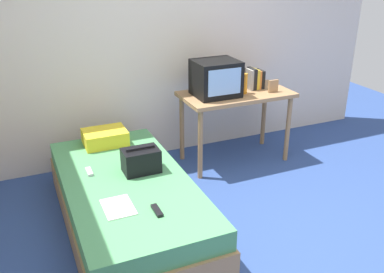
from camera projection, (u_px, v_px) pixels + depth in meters
ground_plane at (258, 248)px, 3.31m from camera, size 8.00×8.00×0.00m
wall_back at (165, 37)px, 4.48m from camera, size 5.20×0.10×2.60m
bed at (128, 202)px, 3.52m from camera, size 1.00×2.00×0.43m
desk at (236, 102)px, 4.48m from camera, size 1.16×0.60×0.77m
tv at (216, 78)px, 4.28m from camera, size 0.44×0.39×0.36m
water_bottle at (244, 84)px, 4.38m from camera, size 0.06×0.06×0.21m
book_row at (254, 79)px, 4.55m from camera, size 0.17×0.16×0.22m
picture_frame at (273, 86)px, 4.43m from camera, size 0.11×0.02×0.13m
pillow at (105, 137)px, 4.05m from camera, size 0.40×0.31×0.14m
handbag at (141, 160)px, 3.52m from camera, size 0.30×0.20×0.22m
magazine at (118, 207)px, 3.05m from camera, size 0.21×0.29×0.01m
remote_dark at (157, 210)px, 3.00m from camera, size 0.04×0.16×0.02m
remote_silver at (89, 172)px, 3.53m from camera, size 0.04×0.14×0.02m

